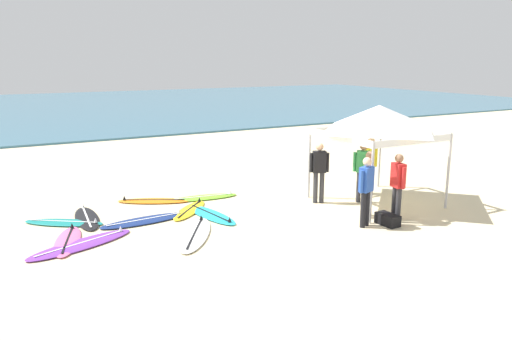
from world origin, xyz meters
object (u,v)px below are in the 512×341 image
person_red (398,183)px  person_green (363,168)px  surfboard_navy (145,220)px  surfboard_teal (64,222)px  person_black (319,169)px  surfboard_black (87,218)px  surfboard_yellow (190,210)px  person_orange (369,179)px  surfboard_purple (81,244)px  gear_bag_near_tent (388,219)px  canopy_tent (379,118)px  surfboard_white (195,234)px  person_blue (366,187)px  person_yellow (370,162)px  surfboard_pink (68,241)px  surfboard_cyan (211,215)px  surfboard_orange (154,201)px  surfboard_lime (204,197)px

person_red → person_green: 1.75m
surfboard_navy → person_green: (5.88, -1.23, 0.95)m
surfboard_teal → person_black: person_black is taller
surfboard_navy → surfboard_black: same height
surfboard_teal → surfboard_yellow: (3.09, -0.51, 0.00)m
surfboard_navy → person_orange: (5.15, -2.32, 0.95)m
surfboard_purple → gear_bag_near_tent: (6.84, -2.12, 0.10)m
surfboard_black → person_green: size_ratio=1.22×
surfboard_teal → canopy_tent: bearing=-15.5°
surfboard_white → surfboard_teal: (-2.52, 2.32, 0.00)m
surfboard_navy → person_blue: bearing=-32.2°
person_yellow → person_black: size_ratio=1.00×
person_blue → gear_bag_near_tent: (0.57, -0.18, -0.85)m
surfboard_pink → person_black: size_ratio=1.19×
surfboard_cyan → surfboard_black: bearing=156.9°
surfboard_orange → person_black: bearing=-29.3°
surfboard_orange → surfboard_cyan: size_ratio=0.95×
surfboard_navy → person_black: person_black is taller
surfboard_navy → surfboard_yellow: 1.32m
canopy_tent → person_red: bearing=-113.4°
canopy_tent → person_orange: bearing=-139.4°
surfboard_purple → person_yellow: (8.35, 0.30, 0.95)m
person_orange → surfboard_teal: bearing=155.9°
canopy_tent → person_red: 2.16m
person_red → person_blue: 0.96m
surfboard_white → surfboard_teal: 3.43m
surfboard_teal → person_green: bearing=-14.7°
surfboard_white → surfboard_yellow: bearing=72.4°
person_yellow → gear_bag_near_tent: 2.98m
surfboard_purple → person_blue: 6.63m
person_black → gear_bag_near_tent: (0.37, -2.39, -0.85)m
surfboard_teal → surfboard_pink: (-0.12, -1.38, 0.00)m
surfboard_cyan → surfboard_pink: (-3.55, -0.24, 0.00)m
surfboard_lime → surfboard_yellow: (-0.81, -0.97, 0.00)m
surfboard_black → person_blue: size_ratio=1.22×
surfboard_purple → surfboard_navy: bearing=29.3°
person_blue → person_black: bearing=84.6°
surfboard_pink → person_orange: bearing=-13.8°
person_green → person_black: 1.23m
canopy_tent → person_blue: bearing=-137.8°
surfboard_white → surfboard_yellow: 1.90m
surfboard_orange → surfboard_purple: same height
person_red → person_yellow: size_ratio=1.00×
surfboard_cyan → surfboard_yellow: same height
canopy_tent → surfboard_white: canopy_tent is taller
surfboard_yellow → person_red: size_ratio=0.98×
surfboard_white → person_orange: person_orange is taller
surfboard_pink → person_red: person_red is taller
person_yellow → surfboard_lime: bearing=157.4°
surfboard_teal → surfboard_orange: bearing=17.8°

